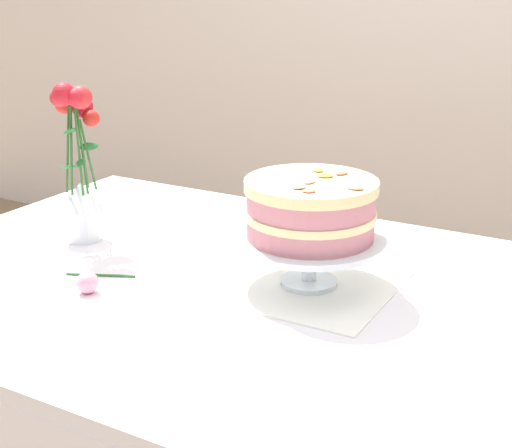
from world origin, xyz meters
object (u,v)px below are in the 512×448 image
(cake_stand, at_px, (310,245))
(layer_cake, at_px, (311,208))
(fallen_rose, at_px, (88,282))
(flower_vase, at_px, (79,170))
(dining_table, at_px, (217,326))

(cake_stand, height_order, layer_cake, layer_cake)
(fallen_rose, bearing_deg, flower_vase, 133.50)
(layer_cake, xyz_separation_m, fallen_rose, (-0.35, -0.23, -0.14))
(dining_table, relative_size, fallen_rose, 10.71)
(layer_cake, bearing_deg, dining_table, -153.81)
(dining_table, bearing_deg, fallen_rose, -140.90)
(dining_table, height_order, layer_cake, layer_cake)
(flower_vase, bearing_deg, fallen_rose, -46.50)
(layer_cake, height_order, flower_vase, flower_vase)
(layer_cake, relative_size, flower_vase, 0.70)
(flower_vase, bearing_deg, cake_stand, 1.69)
(cake_stand, relative_size, layer_cake, 1.16)
(cake_stand, xyz_separation_m, fallen_rose, (-0.35, -0.23, -0.06))
(cake_stand, bearing_deg, fallen_rose, -146.40)
(fallen_rose, bearing_deg, dining_table, 39.10)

